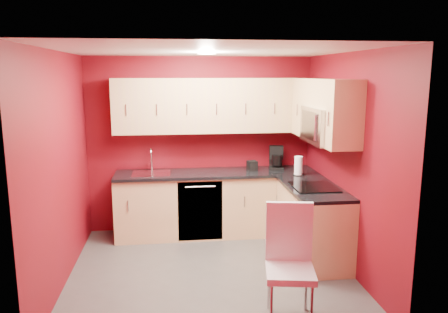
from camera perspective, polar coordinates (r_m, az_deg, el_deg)
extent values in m
plane|color=#464341|center=(5.26, -1.82, -14.67)|extent=(3.20, 3.20, 0.00)
plane|color=white|center=(4.76, -2.00, 13.68)|extent=(3.20, 3.20, 0.00)
plane|color=#630916|center=(6.33, -3.11, 1.58)|extent=(3.20, 0.00, 3.20)
plane|color=#630916|center=(3.41, 0.34, -6.42)|extent=(3.20, 0.00, 3.20)
plane|color=#630916|center=(4.98, -20.57, -1.61)|extent=(0.00, 3.00, 3.00)
plane|color=#630916|center=(5.24, 15.80, -0.74)|extent=(0.00, 3.00, 3.00)
cube|color=#EDC287|center=(6.24, -1.00, -6.24)|extent=(2.80, 0.60, 0.87)
cube|color=#EDC287|center=(5.57, 11.50, -8.55)|extent=(0.60, 1.30, 0.87)
cube|color=black|center=(6.10, -1.00, -2.19)|extent=(2.80, 0.63, 0.04)
cube|color=black|center=(5.42, 11.58, -4.07)|extent=(0.63, 1.27, 0.04)
cube|color=tan|center=(6.10, -1.16, 6.69)|extent=(2.80, 0.35, 0.75)
cube|color=tan|center=(5.91, 11.28, 6.35)|extent=(0.35, 0.57, 0.75)
cube|color=tan|center=(4.83, 15.55, 5.23)|extent=(0.35, 0.22, 0.75)
cube|color=tan|center=(5.27, 13.63, 8.04)|extent=(0.35, 0.76, 0.33)
cube|color=silver|center=(5.29, 13.20, 3.99)|extent=(0.40, 0.76, 0.42)
cube|color=black|center=(5.23, 11.23, 3.99)|extent=(0.02, 0.62, 0.33)
cylinder|color=silver|center=(5.01, 11.82, 3.68)|extent=(0.02, 0.02, 0.29)
cube|color=black|center=(5.38, 11.65, -3.91)|extent=(0.50, 0.55, 0.01)
cube|color=silver|center=(6.07, -9.48, -2.26)|extent=(0.52, 0.42, 0.02)
cylinder|color=silver|center=(6.24, -9.44, -0.64)|extent=(0.02, 0.02, 0.26)
torus|color=silver|center=(6.15, -9.50, 0.42)|extent=(0.02, 0.16, 0.16)
cylinder|color=silver|center=(6.09, -9.51, -0.26)|extent=(0.02, 0.02, 0.12)
cube|color=black|center=(5.94, -3.12, -7.13)|extent=(0.60, 0.02, 0.82)
cylinder|color=white|center=(5.05, -2.30, 13.33)|extent=(0.20, 0.20, 0.01)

